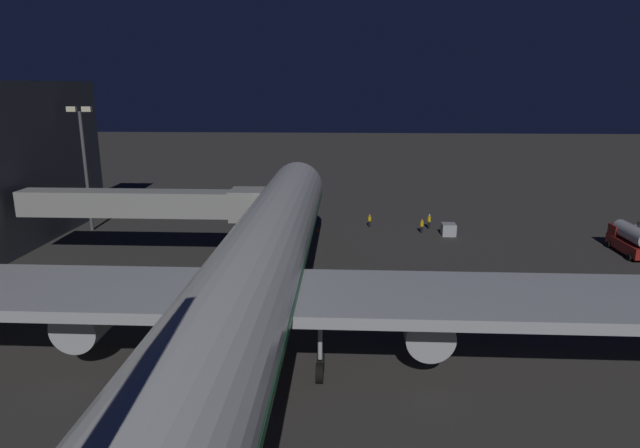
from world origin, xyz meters
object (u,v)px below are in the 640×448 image
fuel_tanker (630,239)px  traffic_cone_nose_port (318,229)px  baggage_container_near_belt (448,229)px  ground_crew_near_nose_gear (370,220)px  ground_crew_under_port_wing (429,221)px  traffic_cone_nose_starboard (282,229)px  ground_crew_by_belt_loader (422,225)px  airliner_at_gate (251,283)px  jet_bridge (158,204)px  apron_floodlight_mast (85,158)px

fuel_tanker → traffic_cone_nose_port: fuel_tanker is taller
baggage_container_near_belt → ground_crew_near_nose_gear: size_ratio=0.98×
ground_crew_under_port_wing → traffic_cone_nose_starboard: bearing=5.6°
ground_crew_by_belt_loader → ground_crew_under_port_wing: (-1.15, -1.98, 0.07)m
baggage_container_near_belt → ground_crew_by_belt_loader: ground_crew_by_belt_loader is taller
airliner_at_gate → jet_bridge: bearing=-58.3°
ground_crew_near_nose_gear → traffic_cone_nose_port: ground_crew_near_nose_gear is taller
ground_crew_near_nose_gear → ground_crew_under_port_wing: 7.33m
jet_bridge → apron_floodlight_mast: size_ratio=1.66×
jet_bridge → fuel_tanker: bearing=-174.7°
airliner_at_gate → jet_bridge: size_ratio=2.77×
airliner_at_gate → traffic_cone_nose_starboard: 33.51m
ground_crew_by_belt_loader → traffic_cone_nose_port: ground_crew_by_belt_loader is taller
jet_bridge → traffic_cone_nose_port: jet_bridge is taller
jet_bridge → fuel_tanker: 48.96m
airliner_at_gate → ground_crew_near_nose_gear: bearing=-103.7°
airliner_at_gate → traffic_cone_nose_starboard: (2.20, -32.99, -5.45)m
fuel_tanker → ground_crew_near_nose_gear: size_ratio=3.91×
airliner_at_gate → ground_crew_near_nose_gear: (-8.59, -35.20, -4.81)m
jet_bridge → traffic_cone_nose_starboard: size_ratio=44.75×
apron_floodlight_mast → fuel_tanker: apron_floodlight_mast is taller
ground_crew_near_nose_gear → ground_crew_under_port_wing: bearing=176.6°
fuel_tanker → traffic_cone_nose_port: (33.31, -7.36, -1.37)m
fuel_tanker → traffic_cone_nose_port: size_ratio=11.87×
ground_crew_near_nose_gear → traffic_cone_nose_starboard: bearing=11.6°
fuel_tanker → baggage_container_near_belt: (17.73, -6.30, -0.93)m
airliner_at_gate → traffic_cone_nose_port: size_ratio=124.16×
apron_floodlight_mast → ground_crew_under_port_wing: (-41.41, -2.62, -7.79)m
fuel_tanker → ground_crew_near_nose_gear: fuel_tanker is taller
jet_bridge → traffic_cone_nose_starboard: bearing=-132.6°
fuel_tanker → traffic_cone_nose_starboard: fuel_tanker is taller
ground_crew_near_nose_gear → traffic_cone_nose_starboard: size_ratio=3.04×
airliner_at_gate → jet_bridge: 24.87m
baggage_container_near_belt → ground_crew_by_belt_loader: 3.16m
ground_crew_by_belt_loader → ground_crew_under_port_wing: ground_crew_under_port_wing is taller
baggage_container_near_belt → ground_crew_near_nose_gear: (9.19, -3.27, 0.21)m
ground_crew_near_nose_gear → traffic_cone_nose_port: bearing=19.1°
ground_crew_under_port_wing → traffic_cone_nose_port: size_ratio=3.39×
ground_crew_by_belt_loader → ground_crew_under_port_wing: size_ratio=0.93×
ground_crew_near_nose_gear → traffic_cone_nose_starboard: 11.04m
fuel_tanker → traffic_cone_nose_port: 34.14m
jet_bridge → traffic_cone_nose_port: 20.09m
ground_crew_near_nose_gear → ground_crew_under_port_wing: (-7.31, 0.43, 0.11)m
jet_bridge → ground_crew_near_nose_gear: 26.27m
apron_floodlight_mast → baggage_container_near_belt: bearing=179.7°
ground_crew_near_nose_gear → ground_crew_by_belt_loader: size_ratio=0.96×
airliner_at_gate → ground_crew_under_port_wing: 38.52m
traffic_cone_nose_starboard → baggage_container_near_belt: bearing=177.0°
airliner_at_gate → fuel_tanker: airliner_at_gate is taller
jet_bridge → ground_crew_by_belt_loader: size_ratio=14.15×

